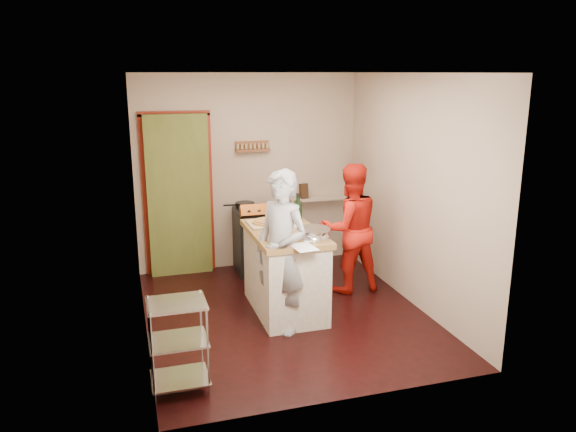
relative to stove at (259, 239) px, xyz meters
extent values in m
plane|color=black|center=(-0.05, -1.42, -0.45)|extent=(3.50, 3.50, 0.00)
cube|color=tan|center=(-0.05, 0.33, 0.85)|extent=(3.00, 0.04, 2.60)
cube|color=#565B23|center=(-1.00, 0.38, 0.60)|extent=(0.80, 0.40, 2.10)
cube|color=maroon|center=(-1.42, 0.31, 0.60)|extent=(0.06, 0.06, 2.10)
cube|color=maroon|center=(-0.58, 0.31, 0.60)|extent=(0.06, 0.06, 2.10)
cube|color=maroon|center=(-1.00, 0.31, 1.65)|extent=(0.90, 0.06, 0.06)
cube|color=brown|center=(0.00, 0.28, 1.15)|extent=(0.46, 0.09, 0.03)
cube|color=brown|center=(0.00, 0.32, 1.21)|extent=(0.46, 0.02, 0.12)
cube|color=olive|center=(0.00, 0.28, 1.21)|extent=(0.42, 0.04, 0.07)
cube|color=tan|center=(0.90, 0.23, 0.45)|extent=(0.80, 0.18, 0.04)
cube|color=black|center=(0.70, 0.23, 0.57)|extent=(0.10, 0.14, 0.22)
cube|color=tan|center=(-1.55, -1.42, 0.85)|extent=(0.04, 3.50, 2.60)
cube|color=tan|center=(1.45, -1.42, 0.85)|extent=(0.04, 3.50, 2.60)
cube|color=white|center=(-0.05, -1.42, 2.16)|extent=(3.00, 3.50, 0.02)
cube|color=black|center=(0.00, 0.01, -0.05)|extent=(0.60, 0.55, 0.80)
cube|color=black|center=(0.00, 0.01, 0.38)|extent=(0.60, 0.55, 0.06)
cube|color=brown|center=(0.00, -0.27, 0.47)|extent=(0.60, 0.15, 0.17)
cylinder|color=black|center=(-0.15, 0.14, 0.46)|extent=(0.26, 0.26, 0.05)
cylinder|color=silver|center=(-1.55, -2.80, -0.05)|extent=(0.02, 0.02, 0.80)
cylinder|color=silver|center=(-1.11, -2.80, -0.05)|extent=(0.02, 0.02, 0.80)
cylinder|color=silver|center=(-1.55, -2.44, -0.05)|extent=(0.02, 0.02, 0.80)
cylinder|color=silver|center=(-1.11, -2.44, -0.05)|extent=(0.02, 0.02, 0.80)
cube|color=silver|center=(-1.33, -2.62, -0.35)|extent=(0.48, 0.40, 0.02)
cube|color=silver|center=(-1.33, -2.62, 0.00)|extent=(0.48, 0.40, 0.02)
cube|color=silver|center=(-1.33, -2.62, 0.33)|extent=(0.48, 0.40, 0.02)
cube|color=beige|center=(-0.02, -1.32, -0.01)|extent=(0.67, 1.17, 0.87)
cube|color=olive|center=(-0.02, -1.32, 0.45)|extent=(0.73, 1.24, 0.06)
cube|color=tan|center=(-0.16, -1.04, 0.49)|extent=(0.40, 0.40, 0.02)
cylinder|color=gold|center=(-0.16, -1.04, 0.52)|extent=(0.32, 0.32, 0.02)
ellipsoid|color=silver|center=(0.18, -1.69, 0.54)|extent=(0.35, 0.35, 0.11)
cylinder|color=white|center=(0.08, -0.91, 0.62)|extent=(0.12, 0.12, 0.28)
cylinder|color=silver|center=(0.13, -1.20, 0.57)|extent=(0.06, 0.06, 0.17)
cube|color=white|center=(-0.01, -1.95, 0.48)|extent=(0.24, 0.32, 0.00)
cylinder|color=black|center=(0.26, -0.89, 0.64)|extent=(0.08, 0.08, 0.31)
cylinder|color=black|center=(0.26, -0.92, 0.64)|extent=(0.08, 0.08, 0.31)
cylinder|color=black|center=(0.24, -0.98, 0.64)|extent=(0.08, 0.08, 0.31)
imported|color=#BABBC0|center=(-0.19, -1.77, 0.39)|extent=(0.68, 0.73, 1.68)
imported|color=red|center=(0.90, -0.95, 0.34)|extent=(0.79, 0.63, 1.57)
camera|label=1|loc=(-1.67, -6.95, 2.16)|focal=35.00mm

